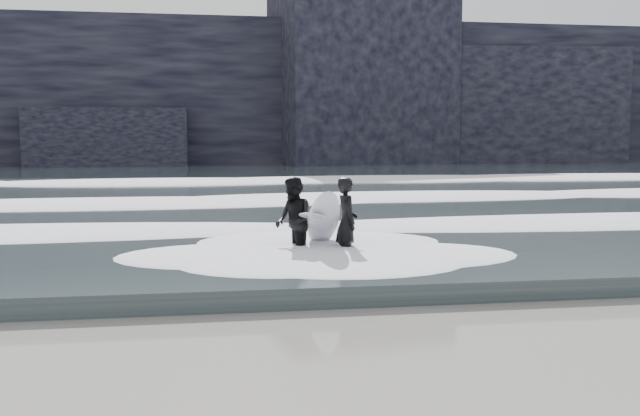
% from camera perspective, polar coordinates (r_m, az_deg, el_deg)
% --- Properties ---
extents(ground, '(120.00, 120.00, 0.00)m').
position_cam_1_polar(ground, '(6.56, 8.68, -14.26)').
color(ground, olive).
rests_on(ground, ground).
extents(sea, '(90.00, 52.00, 0.30)m').
position_cam_1_polar(sea, '(34.97, -6.03, 2.34)').
color(sea, '#313B3D').
rests_on(sea, ground).
extents(headland, '(70.00, 9.00, 10.00)m').
position_cam_1_polar(headland, '(51.96, -7.14, 8.80)').
color(headland, black).
rests_on(headland, ground).
extents(foam_near, '(60.00, 3.20, 0.20)m').
position_cam_1_polar(foam_near, '(15.09, -1.82, -1.21)').
color(foam_near, white).
rests_on(foam_near, sea).
extents(foam_mid, '(60.00, 4.00, 0.24)m').
position_cam_1_polar(foam_mid, '(22.01, -4.16, 1.04)').
color(foam_mid, white).
rests_on(foam_mid, sea).
extents(foam_far, '(60.00, 4.80, 0.30)m').
position_cam_1_polar(foam_far, '(30.97, -5.63, 2.45)').
color(foam_far, white).
rests_on(foam_far, sea).
extents(surfer_left, '(0.94, 1.80, 1.53)m').
position_cam_1_polar(surfer_left, '(12.27, 1.64, -1.06)').
color(surfer_left, black).
rests_on(surfer_left, ground).
extents(surfer_right, '(1.35, 1.98, 1.54)m').
position_cam_1_polar(surfer_right, '(12.37, -1.89, -1.01)').
color(surfer_right, black).
rests_on(surfer_right, ground).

